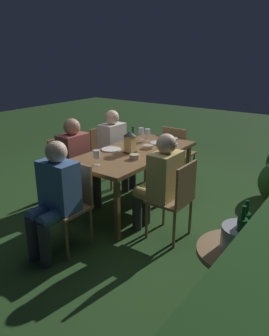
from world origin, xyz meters
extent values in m
plane|color=#26471E|center=(0.00, 0.00, 0.00)|extent=(16.00, 16.00, 0.00)
cube|color=brown|center=(0.00, 0.00, 0.73)|extent=(1.74, 0.85, 0.04)
cube|color=brown|center=(-0.80, -0.36, 0.36)|extent=(0.05, 0.05, 0.71)
cube|color=brown|center=(0.80, -0.36, 0.36)|extent=(0.05, 0.05, 0.71)
cube|color=brown|center=(-0.80, 0.36, 0.36)|extent=(0.05, 0.05, 0.71)
cube|color=brown|center=(0.80, 0.36, 0.36)|extent=(0.05, 0.05, 0.71)
cube|color=#937047|center=(-0.39, -0.75, 0.43)|extent=(0.42, 0.40, 0.03)
cube|color=#937047|center=(-0.39, -0.93, 0.66)|extent=(0.40, 0.02, 0.42)
cylinder|color=#937047|center=(-0.57, -0.58, 0.21)|extent=(0.03, 0.03, 0.42)
cylinder|color=#937047|center=(-0.21, -0.58, 0.21)|extent=(0.03, 0.03, 0.42)
cylinder|color=#937047|center=(-0.57, -0.92, 0.21)|extent=(0.03, 0.03, 0.42)
cylinder|color=#937047|center=(-0.21, -0.92, 0.21)|extent=(0.03, 0.03, 0.42)
cube|color=white|center=(-0.39, -0.69, 0.70)|extent=(0.38, 0.24, 0.50)
sphere|color=beige|center=(-0.39, -0.69, 1.04)|extent=(0.21, 0.21, 0.21)
cylinder|color=white|center=(-0.48, -0.55, 0.46)|extent=(0.13, 0.36, 0.13)
cylinder|color=white|center=(-0.30, -0.55, 0.46)|extent=(0.13, 0.36, 0.13)
cylinder|color=#333338|center=(-0.48, -0.39, 0.23)|extent=(0.11, 0.11, 0.45)
cylinder|color=#333338|center=(-0.30, -0.39, 0.23)|extent=(0.11, 0.11, 0.45)
cube|color=#937047|center=(-1.19, 0.00, 0.43)|extent=(0.40, 0.42, 0.03)
cube|color=#937047|center=(-1.00, 0.00, 0.66)|extent=(0.03, 0.40, 0.42)
cylinder|color=#937047|center=(-1.36, -0.18, 0.21)|extent=(0.03, 0.03, 0.42)
cylinder|color=#937047|center=(-1.36, 0.18, 0.21)|extent=(0.03, 0.03, 0.42)
cylinder|color=#937047|center=(-1.02, -0.18, 0.21)|extent=(0.03, 0.03, 0.42)
cylinder|color=#937047|center=(-1.02, 0.18, 0.21)|extent=(0.03, 0.03, 0.42)
cube|color=#937047|center=(0.39, 0.75, 0.43)|extent=(0.42, 0.40, 0.03)
cube|color=#937047|center=(0.39, 0.93, 0.66)|extent=(0.40, 0.03, 0.42)
cylinder|color=#937047|center=(0.57, 0.58, 0.21)|extent=(0.03, 0.03, 0.42)
cylinder|color=#937047|center=(0.21, 0.58, 0.21)|extent=(0.03, 0.03, 0.42)
cylinder|color=#937047|center=(0.57, 0.92, 0.21)|extent=(0.03, 0.03, 0.42)
cylinder|color=#937047|center=(0.21, 0.92, 0.21)|extent=(0.03, 0.03, 0.42)
cube|color=tan|center=(0.39, 0.69, 0.70)|extent=(0.38, 0.24, 0.50)
sphere|color=beige|center=(0.39, 0.69, 1.04)|extent=(0.21, 0.21, 0.21)
cylinder|color=tan|center=(0.48, 0.55, 0.46)|extent=(0.13, 0.36, 0.13)
cylinder|color=tan|center=(0.30, 0.55, 0.46)|extent=(0.13, 0.36, 0.13)
cylinder|color=#333338|center=(0.48, 0.39, 0.23)|extent=(0.11, 0.11, 0.45)
cylinder|color=#333338|center=(0.30, 0.39, 0.23)|extent=(0.11, 0.11, 0.45)
cube|color=#937047|center=(0.39, -0.75, 0.43)|extent=(0.42, 0.40, 0.03)
cube|color=#937047|center=(0.39, -0.93, 0.66)|extent=(0.40, 0.02, 0.42)
cylinder|color=#937047|center=(0.21, -0.58, 0.21)|extent=(0.03, 0.03, 0.42)
cylinder|color=#937047|center=(0.57, -0.58, 0.21)|extent=(0.03, 0.03, 0.42)
cylinder|color=#937047|center=(0.21, -0.92, 0.21)|extent=(0.03, 0.03, 0.42)
cylinder|color=#937047|center=(0.57, -0.92, 0.21)|extent=(0.03, 0.03, 0.42)
cube|color=#9E4C47|center=(0.39, -0.69, 0.70)|extent=(0.38, 0.24, 0.50)
sphere|color=tan|center=(0.39, -0.69, 1.04)|extent=(0.21, 0.21, 0.21)
cylinder|color=#9E4C47|center=(0.30, -0.55, 0.46)|extent=(0.13, 0.36, 0.13)
cylinder|color=#9E4C47|center=(0.48, -0.55, 0.46)|extent=(0.13, 0.36, 0.13)
cylinder|color=#333338|center=(0.30, -0.39, 0.23)|extent=(0.11, 0.11, 0.45)
cylinder|color=#333338|center=(0.48, -0.39, 0.23)|extent=(0.11, 0.11, 0.45)
cube|color=#937047|center=(1.19, 0.00, 0.43)|extent=(0.40, 0.42, 0.03)
cube|color=#937047|center=(1.00, 0.00, 0.66)|extent=(0.03, 0.40, 0.42)
cylinder|color=#937047|center=(1.36, 0.18, 0.21)|extent=(0.03, 0.03, 0.42)
cylinder|color=#937047|center=(1.36, -0.18, 0.21)|extent=(0.03, 0.03, 0.42)
cylinder|color=#937047|center=(1.02, 0.18, 0.21)|extent=(0.03, 0.03, 0.42)
cylinder|color=#937047|center=(1.02, -0.18, 0.21)|extent=(0.03, 0.03, 0.42)
cube|color=#426699|center=(1.25, 0.00, 0.70)|extent=(0.24, 0.38, 0.50)
sphere|color=beige|center=(1.25, 0.00, 1.04)|extent=(0.21, 0.21, 0.21)
cylinder|color=#426699|center=(1.39, 0.09, 0.46)|extent=(0.36, 0.13, 0.13)
cylinder|color=#426699|center=(1.39, -0.09, 0.46)|extent=(0.36, 0.13, 0.13)
cylinder|color=#333338|center=(1.55, 0.09, 0.23)|extent=(0.11, 0.11, 0.45)
cylinder|color=#333338|center=(1.55, -0.09, 0.23)|extent=(0.11, 0.11, 0.45)
cube|color=black|center=(0.09, 0.00, 0.76)|extent=(0.12, 0.12, 0.01)
cube|color=#F9D17A|center=(0.09, 0.00, 0.87)|extent=(0.11, 0.11, 0.20)
cone|color=black|center=(0.09, 0.00, 1.00)|extent=(0.15, 0.15, 0.05)
cylinder|color=#144723|center=(-0.06, -0.07, 0.86)|extent=(0.07, 0.07, 0.20)
cylinder|color=#144723|center=(-0.06, -0.07, 1.00)|extent=(0.03, 0.03, 0.09)
cylinder|color=silver|center=(-0.52, -0.26, 0.76)|extent=(0.06, 0.06, 0.00)
cylinder|color=silver|center=(-0.52, -0.26, 0.80)|extent=(0.01, 0.01, 0.08)
cylinder|color=silver|center=(-0.52, -0.26, 0.88)|extent=(0.08, 0.08, 0.08)
cylinder|color=maroon|center=(-0.52, -0.26, 0.86)|extent=(0.07, 0.07, 0.03)
cylinder|color=silver|center=(-0.52, -0.15, 0.76)|extent=(0.06, 0.06, 0.00)
cylinder|color=silver|center=(-0.52, -0.15, 0.80)|extent=(0.01, 0.01, 0.08)
cylinder|color=silver|center=(-0.52, -0.15, 0.88)|extent=(0.08, 0.08, 0.08)
cylinder|color=maroon|center=(-0.52, -0.15, 0.86)|extent=(0.07, 0.07, 0.03)
cylinder|color=silver|center=(0.68, -0.01, 0.76)|extent=(0.06, 0.06, 0.00)
cylinder|color=silver|center=(0.68, -0.01, 0.80)|extent=(0.01, 0.01, 0.08)
cylinder|color=silver|center=(0.68, -0.01, 0.88)|extent=(0.08, 0.08, 0.08)
cylinder|color=maroon|center=(0.68, -0.01, 0.86)|extent=(0.07, 0.07, 0.03)
cylinder|color=silver|center=(-0.48, 0.05, 0.76)|extent=(0.22, 0.22, 0.01)
cylinder|color=white|center=(0.14, -0.26, 0.76)|extent=(0.25, 0.25, 0.01)
cylinder|color=silver|center=(-0.72, 0.16, 0.78)|extent=(0.11, 0.11, 0.04)
cylinder|color=#424C1E|center=(-0.72, 0.16, 0.79)|extent=(0.09, 0.09, 0.01)
cylinder|color=silver|center=(-0.42, 0.29, 0.78)|extent=(0.15, 0.15, 0.05)
cylinder|color=tan|center=(-0.42, 0.29, 0.79)|extent=(0.13, 0.13, 0.02)
cylinder|color=#BCAD8E|center=(-0.19, 0.08, 0.78)|extent=(0.13, 0.13, 0.05)
cylinder|color=#477533|center=(-0.19, 0.08, 0.79)|extent=(0.11, 0.11, 0.01)
cylinder|color=#BCAD8E|center=(0.27, 0.19, 0.78)|extent=(0.11, 0.11, 0.06)
cylinder|color=beige|center=(0.27, 0.19, 0.80)|extent=(0.10, 0.10, 0.02)
cylinder|color=#937047|center=(1.28, 1.79, 0.67)|extent=(0.56, 0.56, 0.03)
cylinder|color=#937047|center=(1.28, 1.79, 0.33)|extent=(0.07, 0.07, 0.65)
cylinder|color=#937047|center=(1.28, 1.79, 0.01)|extent=(0.42, 0.42, 0.02)
cylinder|color=#B2B7BF|center=(1.28, 1.79, 0.77)|extent=(0.26, 0.26, 0.17)
cylinder|color=white|center=(1.28, 1.79, 0.81)|extent=(0.23, 0.23, 0.04)
cylinder|color=#144723|center=(1.23, 1.79, 0.86)|extent=(0.07, 0.07, 0.16)
cylinder|color=#144723|center=(1.23, 1.79, 0.99)|extent=(0.03, 0.03, 0.09)
cylinder|color=#1E5B2D|center=(1.32, 1.80, 0.86)|extent=(0.07, 0.07, 0.16)
cylinder|color=#1E5B2D|center=(1.32, 1.80, 0.99)|extent=(0.03, 0.03, 0.09)
camera|label=1|loc=(3.20, 2.33, 1.92)|focal=35.16mm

